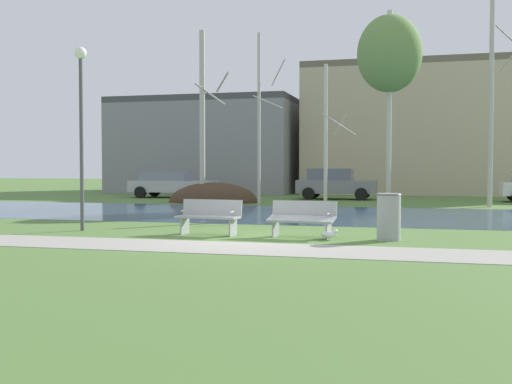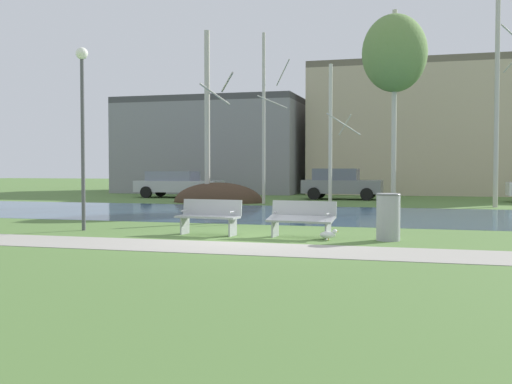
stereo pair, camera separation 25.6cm
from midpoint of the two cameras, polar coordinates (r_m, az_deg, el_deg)
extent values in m
plane|color=#517538|center=(24.29, 5.23, -1.70)|extent=(120.00, 120.00, 0.00)
cube|color=#9E998E|center=(13.01, -3.32, -5.10)|extent=(60.00, 1.94, 0.01)
cube|color=#33516B|center=(22.35, 4.39, -2.03)|extent=(80.00, 8.83, 0.01)
ellipsoid|color=#423021|center=(29.90, -4.18, -0.95)|extent=(4.39, 2.95, 1.91)
cube|color=#9EA0A3|center=(15.40, -4.94, -2.30)|extent=(1.64, 0.64, 0.05)
cube|color=#9EA0A3|center=(15.63, -4.50, -1.42)|extent=(1.60, 0.25, 0.40)
cube|color=#9EA0A3|center=(15.76, -7.00, -3.02)|extent=(0.08, 0.43, 0.45)
cube|color=#9EA0A3|center=(15.20, -2.60, -3.20)|extent=(0.08, 0.43, 0.45)
cylinder|color=#9EA0A3|center=(15.70, -7.07, -1.71)|extent=(0.07, 0.28, 0.04)
cylinder|color=#9EA0A3|center=(15.13, -2.66, -1.84)|extent=(0.07, 0.28, 0.04)
cube|color=#9EA0A3|center=(14.78, 3.63, -2.49)|extent=(1.64, 0.64, 0.15)
cube|color=#9EA0A3|center=(15.03, 3.95, -1.57)|extent=(1.60, 0.25, 0.40)
cube|color=#9EA0A3|center=(15.06, 1.31, -3.25)|extent=(0.08, 0.43, 0.45)
cube|color=#9EA0A3|center=(14.68, 6.15, -3.41)|extent=(0.08, 0.43, 0.45)
cylinder|color=#9EA0A3|center=(14.99, 1.26, -1.88)|extent=(0.07, 0.28, 0.04)
cylinder|color=#9EA0A3|center=(14.61, 6.12, -2.00)|extent=(0.07, 0.28, 0.04)
cylinder|color=#999B9E|center=(14.58, 11.55, -2.24)|extent=(0.54, 0.54, 1.08)
torus|color=#5B5D5E|center=(14.55, 11.56, -0.24)|extent=(0.56, 0.56, 0.04)
ellipsoid|color=white|center=(14.46, 6.13, -3.91)|extent=(0.36, 0.16, 0.16)
sphere|color=white|center=(14.43, 6.78, -3.60)|extent=(0.12, 0.12, 0.12)
cone|color=gold|center=(14.42, 7.03, -3.61)|extent=(0.06, 0.04, 0.04)
cylinder|color=gold|center=(14.44, 6.19, -4.20)|extent=(0.01, 0.01, 0.10)
cylinder|color=gold|center=(14.50, 6.22, -4.17)|extent=(0.01, 0.01, 0.10)
cylinder|color=#4C4C51|center=(17.11, -16.08, 4.14)|extent=(0.10, 0.10, 4.52)
sphere|color=white|center=(17.36, -16.16, 12.12)|extent=(0.32, 0.32, 0.32)
cylinder|color=#BCB7A8|center=(29.77, -5.18, 6.85)|extent=(0.26, 0.26, 8.12)
cylinder|color=#BCB7A8|center=(30.21, -3.36, 9.99)|extent=(1.14, 1.61, 0.75)
cylinder|color=#BCB7A8|center=(29.08, -4.48, 8.92)|extent=(1.17, 1.14, 0.96)
cylinder|color=#BCB7A8|center=(28.65, 0.02, 6.71)|extent=(0.15, 0.15, 7.79)
cylinder|color=#BCB7A8|center=(29.22, 1.78, 10.85)|extent=(0.96, 1.37, 1.01)
cylinder|color=#BCB7A8|center=(28.02, 0.83, 8.23)|extent=(1.14, 1.11, 0.53)
cylinder|color=beige|center=(28.33, 6.13, 5.25)|extent=(0.16, 0.16, 6.31)
cylinder|color=beige|center=(28.67, 7.44, 6.08)|extent=(0.73, 1.02, 0.89)
cylinder|color=beige|center=(27.54, 7.34, 6.16)|extent=(1.35, 1.31, 0.93)
cylinder|color=beige|center=(28.56, 11.81, 7.51)|extent=(0.22, 0.22, 8.62)
ellipsoid|color=#668947|center=(28.88, 11.85, 12.29)|extent=(2.86, 2.86, 3.43)
cylinder|color=#BCB7A8|center=(28.22, 20.45, 7.79)|extent=(0.20, 0.20, 8.93)
cylinder|color=#BCB7A8|center=(28.14, 21.69, 13.16)|extent=(1.01, 0.98, 0.72)
cube|color=#B2B5BC|center=(34.77, -7.76, 0.52)|extent=(4.70, 1.88, 0.62)
cube|color=gray|center=(34.90, -8.34, 1.46)|extent=(2.63, 1.66, 0.52)
cylinder|color=black|center=(35.10, -4.84, 0.04)|extent=(0.64, 0.22, 0.64)
cylinder|color=black|center=(33.34, -5.92, -0.08)|extent=(0.64, 0.22, 0.64)
cylinder|color=black|center=(36.26, -9.46, 0.09)|extent=(0.64, 0.22, 0.64)
cylinder|color=black|center=(34.55, -10.73, -0.02)|extent=(0.64, 0.22, 0.64)
cube|color=slate|center=(32.94, 7.18, 0.49)|extent=(4.09, 1.76, 0.69)
cube|color=slate|center=(32.97, 6.62, 1.62)|extent=(2.29, 1.55, 0.60)
cylinder|color=black|center=(33.68, 9.64, -0.07)|extent=(0.64, 0.22, 0.64)
cylinder|color=black|center=(31.93, 9.37, -0.20)|extent=(0.64, 0.22, 0.64)
cylinder|color=black|center=(34.02, 5.12, -0.03)|extent=(0.64, 0.22, 0.64)
cylinder|color=black|center=(32.29, 4.60, -0.15)|extent=(0.64, 0.22, 0.64)
cube|color=gray|center=(43.49, -4.02, 3.88)|extent=(11.98, 9.72, 5.82)
cube|color=#48484B|center=(43.68, -4.03, 7.96)|extent=(11.98, 9.72, 0.40)
cube|color=#BCAD8E|center=(41.87, 16.76, 5.20)|extent=(17.52, 8.00, 7.77)
cube|color=#675F4E|center=(42.28, 16.82, 10.74)|extent=(17.52, 8.00, 0.40)
camera|label=1|loc=(0.13, -90.47, -0.02)|focal=43.77mm
camera|label=2|loc=(0.13, 89.53, 0.02)|focal=43.77mm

